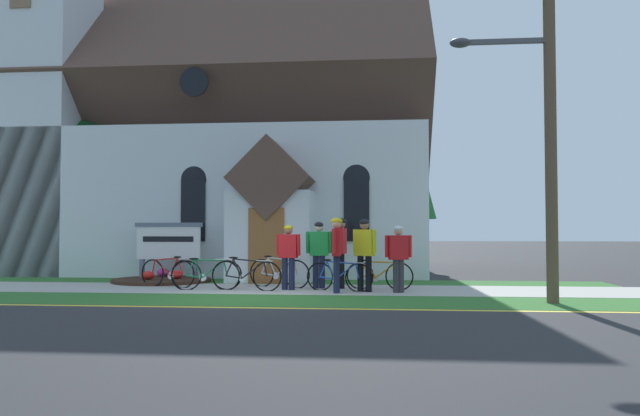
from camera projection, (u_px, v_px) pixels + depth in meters
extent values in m
plane|color=#2B2B2D|center=(278.00, 282.00, 17.36)|extent=(140.00, 140.00, 0.00)
cube|color=#A8A59E|center=(156.00, 288.00, 15.67)|extent=(32.00, 2.69, 0.01)
cube|color=#2D6628|center=(115.00, 298.00, 13.23)|extent=(32.00, 2.22, 0.01)
cube|color=#2D6628|center=(184.00, 281.00, 17.87)|extent=(24.00, 1.73, 0.01)
cube|color=yellow|center=(87.00, 306.00, 11.97)|extent=(28.00, 0.16, 0.01)
cube|color=silver|center=(231.00, 207.00, 23.55)|extent=(14.30, 9.51, 4.78)
cube|color=brown|center=(232.00, 98.00, 23.70)|extent=(14.80, 9.68, 9.68)
cube|color=silver|center=(43.00, 110.00, 20.91)|extent=(2.85, 2.85, 11.18)
cube|color=silver|center=(271.00, 236.00, 17.73)|extent=(2.40, 1.60, 2.60)
cube|color=brown|center=(272.00, 180.00, 17.79)|extent=(2.40, 1.80, 2.40)
cube|color=brown|center=(266.00, 246.00, 16.90)|extent=(1.00, 0.06, 2.10)
cube|color=black|center=(193.00, 210.00, 18.78)|extent=(0.76, 0.06, 1.90)
cone|color=black|center=(193.00, 179.00, 18.81)|extent=(0.80, 0.06, 0.80)
cube|color=black|center=(356.00, 209.00, 18.29)|extent=(0.76, 0.06, 1.90)
cone|color=black|center=(356.00, 178.00, 18.32)|extent=(0.80, 0.06, 0.80)
cylinder|color=black|center=(194.00, 82.00, 18.92)|extent=(0.90, 0.06, 0.90)
cube|color=slate|center=(142.00, 270.00, 18.08)|extent=(0.12, 0.12, 0.63)
cube|color=slate|center=(195.00, 270.00, 17.84)|extent=(0.12, 0.12, 0.63)
cube|color=white|center=(169.00, 243.00, 17.99)|extent=(1.94, 0.18, 0.95)
cube|color=slate|center=(169.00, 225.00, 18.01)|extent=(2.06, 0.23, 0.12)
cube|color=black|center=(168.00, 239.00, 17.95)|extent=(1.55, 0.09, 0.16)
cylinder|color=#382319|center=(162.00, 280.00, 17.43)|extent=(2.77, 2.77, 0.10)
ellipsoid|color=red|center=(176.00, 275.00, 17.38)|extent=(0.36, 0.36, 0.24)
ellipsoid|color=#CC338C|center=(163.00, 272.00, 18.30)|extent=(0.36, 0.36, 0.24)
ellipsoid|color=red|center=(148.00, 275.00, 17.11)|extent=(0.36, 0.36, 0.24)
torus|color=black|center=(320.00, 277.00, 15.06)|extent=(0.69, 0.24, 0.71)
torus|color=black|center=(359.00, 278.00, 14.67)|extent=(0.69, 0.24, 0.71)
cylinder|color=#194CA5|center=(345.00, 272.00, 14.80)|extent=(0.53, 0.20, 0.42)
cylinder|color=#194CA5|center=(341.00, 262.00, 14.86)|extent=(0.73, 0.26, 0.08)
cylinder|color=#194CA5|center=(331.00, 270.00, 14.95)|extent=(0.25, 0.11, 0.45)
cylinder|color=#194CA5|center=(328.00, 278.00, 14.98)|extent=(0.40, 0.16, 0.09)
cylinder|color=#194CA5|center=(323.00, 269.00, 15.03)|extent=(0.22, 0.10, 0.40)
cylinder|color=#194CA5|center=(357.00, 271.00, 14.69)|extent=(0.12, 0.07, 0.35)
ellipsoid|color=black|center=(327.00, 260.00, 15.00)|extent=(0.25, 0.15, 0.05)
cylinder|color=silver|center=(356.00, 263.00, 14.71)|extent=(0.43, 0.16, 0.03)
cylinder|color=silver|center=(335.00, 279.00, 14.90)|extent=(0.18, 0.07, 0.18)
torus|color=black|center=(186.00, 276.00, 15.15)|extent=(0.74, 0.21, 0.75)
torus|color=black|center=(227.00, 275.00, 15.29)|extent=(0.74, 0.21, 0.75)
cylinder|color=#19723F|center=(213.00, 269.00, 15.25)|extent=(0.53, 0.16, 0.45)
cylinder|color=#19723F|center=(209.00, 260.00, 15.24)|extent=(0.72, 0.21, 0.05)
cylinder|color=#19723F|center=(198.00, 269.00, 15.20)|extent=(0.25, 0.09, 0.45)
cylinder|color=#19723F|center=(195.00, 277.00, 15.18)|extent=(0.40, 0.13, 0.09)
cylinder|color=#19723F|center=(190.00, 268.00, 15.17)|extent=(0.21, 0.08, 0.40)
cylinder|color=#19723F|center=(225.00, 268.00, 15.29)|extent=(0.12, 0.06, 0.38)
ellipsoid|color=black|center=(194.00, 259.00, 15.19)|extent=(0.25, 0.13, 0.05)
cylinder|color=silver|center=(224.00, 259.00, 15.29)|extent=(0.43, 0.13, 0.03)
cylinder|color=silver|center=(203.00, 278.00, 15.20)|extent=(0.18, 0.06, 0.18)
torus|color=black|center=(183.00, 274.00, 15.70)|extent=(0.70, 0.28, 0.73)
torus|color=black|center=(153.00, 273.00, 16.12)|extent=(0.70, 0.28, 0.73)
cylinder|color=#A51E19|center=(163.00, 268.00, 15.99)|extent=(0.52, 0.21, 0.44)
cylinder|color=#A51E19|center=(166.00, 259.00, 15.95)|extent=(0.70, 0.28, 0.09)
cylinder|color=#A51E19|center=(174.00, 267.00, 15.83)|extent=(0.25, 0.12, 0.48)
cylinder|color=#A51E19|center=(177.00, 275.00, 15.78)|extent=(0.39, 0.17, 0.09)
cylinder|color=#A51E19|center=(180.00, 266.00, 15.75)|extent=(0.21, 0.10, 0.42)
cylinder|color=#A51E19|center=(154.00, 266.00, 16.11)|extent=(0.12, 0.07, 0.36)
ellipsoid|color=black|center=(178.00, 257.00, 15.79)|extent=(0.25, 0.16, 0.05)
cylinder|color=silver|center=(155.00, 259.00, 16.10)|extent=(0.42, 0.17, 0.03)
cylinder|color=silver|center=(171.00, 276.00, 15.87)|extent=(0.18, 0.08, 0.18)
torus|color=black|center=(226.00, 276.00, 15.14)|extent=(0.74, 0.14, 0.74)
torus|color=black|center=(267.00, 277.00, 14.88)|extent=(0.74, 0.14, 0.74)
cylinder|color=black|center=(253.00, 270.00, 14.97)|extent=(0.58, 0.12, 0.44)
cylinder|color=black|center=(248.00, 260.00, 15.01)|extent=(0.79, 0.15, 0.10)
cylinder|color=black|center=(238.00, 269.00, 15.07)|extent=(0.27, 0.07, 0.49)
cylinder|color=black|center=(234.00, 277.00, 15.08)|extent=(0.43, 0.10, 0.09)
cylinder|color=black|center=(230.00, 267.00, 15.12)|extent=(0.23, 0.07, 0.43)
cylinder|color=black|center=(265.00, 269.00, 14.89)|extent=(0.12, 0.05, 0.36)
ellipsoid|color=black|center=(233.00, 258.00, 15.10)|extent=(0.25, 0.11, 0.05)
cylinder|color=silver|center=(264.00, 261.00, 14.91)|extent=(0.44, 0.09, 0.03)
cylinder|color=silver|center=(242.00, 278.00, 15.03)|extent=(0.18, 0.05, 0.18)
torus|color=black|center=(262.00, 273.00, 16.08)|extent=(0.70, 0.29, 0.74)
torus|color=black|center=(297.00, 274.00, 15.62)|extent=(0.70, 0.29, 0.74)
cylinder|color=#B7B7BC|center=(285.00, 268.00, 15.78)|extent=(0.54, 0.23, 0.44)
cylinder|color=#B7B7BC|center=(281.00, 259.00, 15.84)|extent=(0.74, 0.31, 0.09)
cylinder|color=#B7B7BC|center=(272.00, 267.00, 15.95)|extent=(0.26, 0.13, 0.48)
cylinder|color=#B7B7BC|center=(269.00, 274.00, 15.99)|extent=(0.41, 0.18, 0.09)
cylinder|color=#B7B7BC|center=(265.00, 265.00, 16.05)|extent=(0.22, 0.11, 0.43)
cylinder|color=#B7B7BC|center=(295.00, 267.00, 15.64)|extent=(0.12, 0.08, 0.36)
ellipsoid|color=black|center=(268.00, 256.00, 16.01)|extent=(0.25, 0.16, 0.05)
cylinder|color=silver|center=(294.00, 260.00, 15.67)|extent=(0.42, 0.18, 0.03)
cylinder|color=silver|center=(276.00, 276.00, 15.89)|extent=(0.18, 0.08, 0.18)
torus|color=black|center=(360.00, 276.00, 15.44)|extent=(0.70, 0.15, 0.70)
torus|color=black|center=(399.00, 276.00, 15.18)|extent=(0.70, 0.15, 0.70)
cylinder|color=orange|center=(386.00, 270.00, 15.28)|extent=(0.53, 0.12, 0.42)
cylinder|color=orange|center=(382.00, 262.00, 15.31)|extent=(0.73, 0.15, 0.05)
cylinder|color=orange|center=(371.00, 270.00, 15.37)|extent=(0.25, 0.08, 0.42)
cylinder|color=orange|center=(368.00, 277.00, 15.39)|extent=(0.40, 0.10, 0.09)
cylinder|color=orange|center=(364.00, 269.00, 15.42)|extent=(0.21, 0.07, 0.37)
cylinder|color=orange|center=(398.00, 270.00, 15.20)|extent=(0.12, 0.05, 0.35)
ellipsoid|color=black|center=(367.00, 260.00, 15.41)|extent=(0.25, 0.12, 0.05)
cylinder|color=silver|center=(396.00, 262.00, 15.22)|extent=(0.44, 0.10, 0.03)
cylinder|color=silver|center=(376.00, 278.00, 15.34)|extent=(0.18, 0.05, 0.18)
cylinder|color=black|center=(341.00, 271.00, 15.43)|extent=(0.15, 0.15, 0.88)
cylinder|color=black|center=(342.00, 271.00, 15.54)|extent=(0.15, 0.15, 0.88)
cube|color=red|center=(341.00, 241.00, 15.51)|extent=(0.27, 0.52, 0.64)
sphere|color=#936B51|center=(341.00, 224.00, 15.53)|extent=(0.23, 0.23, 0.23)
ellipsoid|color=black|center=(341.00, 221.00, 15.53)|extent=(0.32, 0.28, 0.16)
cylinder|color=red|center=(337.00, 240.00, 15.24)|extent=(0.09, 0.14, 0.59)
cylinder|color=red|center=(345.00, 240.00, 15.80)|extent=(0.09, 0.21, 0.59)
cylinder|color=#191E38|center=(336.00, 275.00, 14.28)|extent=(0.15, 0.15, 0.88)
cylinder|color=#191E38|center=(337.00, 274.00, 14.39)|extent=(0.15, 0.15, 0.88)
cube|color=red|center=(337.00, 242.00, 14.37)|extent=(0.22, 0.50, 0.64)
sphere|color=tan|center=(337.00, 224.00, 14.38)|extent=(0.23, 0.23, 0.23)
ellipsoid|color=gold|center=(337.00, 221.00, 14.39)|extent=(0.29, 0.25, 0.16)
cylinder|color=red|center=(334.00, 241.00, 14.08)|extent=(0.09, 0.14, 0.58)
cylinder|color=red|center=(339.00, 241.00, 14.66)|extent=(0.09, 0.11, 0.58)
cylinder|color=#191E38|center=(316.00, 272.00, 15.51)|extent=(0.15, 0.15, 0.84)
cylinder|color=#191E38|center=(322.00, 272.00, 15.52)|extent=(0.15, 0.15, 0.84)
cube|color=green|center=(319.00, 244.00, 15.54)|extent=(0.50, 0.27, 0.61)
sphere|color=beige|center=(319.00, 227.00, 15.56)|extent=(0.22, 0.22, 0.22)
ellipsoid|color=black|center=(319.00, 225.00, 15.56)|extent=(0.27, 0.30, 0.15)
cylinder|color=green|center=(308.00, 242.00, 15.57)|extent=(0.09, 0.18, 0.56)
cylinder|color=green|center=(330.00, 242.00, 15.52)|extent=(0.09, 0.11, 0.55)
cylinder|color=black|center=(361.00, 274.00, 14.74)|extent=(0.15, 0.15, 0.86)
cylinder|color=black|center=(369.00, 274.00, 14.61)|extent=(0.15, 0.15, 0.86)
cube|color=yellow|center=(364.00, 243.00, 14.70)|extent=(0.52, 0.41, 0.63)
sphere|color=#936B51|center=(364.00, 225.00, 14.71)|extent=(0.22, 0.22, 0.22)
ellipsoid|color=black|center=(364.00, 222.00, 14.72)|extent=(0.34, 0.36, 0.16)
cylinder|color=yellow|center=(355.00, 241.00, 14.90)|extent=(0.09, 0.17, 0.57)
cylinder|color=yellow|center=(374.00, 241.00, 14.50)|extent=(0.09, 0.16, 0.57)
cylinder|color=#191E38|center=(285.00, 274.00, 15.14)|extent=(0.15, 0.15, 0.80)
cylinder|color=#191E38|center=(292.00, 274.00, 15.09)|extent=(0.15, 0.15, 0.80)
cube|color=red|center=(288.00, 246.00, 15.14)|extent=(0.47, 0.26, 0.58)
sphere|color=#936B51|center=(288.00, 230.00, 15.15)|extent=(0.21, 0.21, 0.21)
ellipsoid|color=gold|center=(288.00, 228.00, 15.16)|extent=(0.25, 0.28, 0.14)
cylinder|color=red|center=(278.00, 245.00, 15.24)|extent=(0.09, 0.10, 0.52)
cylinder|color=red|center=(299.00, 245.00, 15.04)|extent=(0.09, 0.17, 0.53)
cylinder|color=#2D2D33|center=(396.00, 276.00, 14.42)|extent=(0.15, 0.15, 0.78)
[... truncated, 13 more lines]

